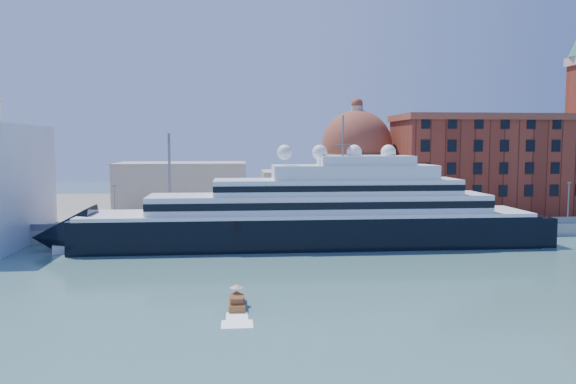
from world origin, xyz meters
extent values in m
plane|color=#3C6866|center=(0.00, 0.00, 0.00)|extent=(400.00, 400.00, 0.00)
cube|color=gray|center=(0.00, 34.00, 1.25)|extent=(180.00, 10.00, 2.50)
cube|color=slate|center=(0.00, 75.00, 1.00)|extent=(260.00, 72.00, 2.00)
cube|color=slate|center=(0.00, 29.50, 3.10)|extent=(180.00, 0.10, 1.20)
cube|color=black|center=(5.63, 23.00, 2.30)|extent=(81.69, 12.57, 6.81)
cone|color=black|center=(-37.32, 23.00, 2.30)|extent=(10.47, 12.57, 12.57)
cube|color=black|center=(46.47, 23.00, 2.09)|extent=(6.28, 11.52, 6.28)
cube|color=white|center=(5.63, 23.00, 5.97)|extent=(79.60, 12.78, 0.63)
cube|color=white|center=(7.72, 23.00, 7.86)|extent=(60.75, 10.47, 3.14)
cube|color=black|center=(7.72, 17.76, 7.86)|extent=(60.75, 0.15, 1.26)
cube|color=white|center=(10.86, 23.00, 10.79)|extent=(43.99, 9.43, 2.72)
cube|color=white|center=(14.00, 23.00, 13.41)|extent=(29.33, 8.38, 2.51)
cube|color=white|center=(16.10, 23.00, 15.50)|extent=(16.76, 7.33, 1.68)
cylinder|color=slate|center=(11.91, 23.00, 19.90)|extent=(0.31, 0.31, 7.33)
sphere|color=white|center=(1.44, 23.00, 16.97)|extent=(2.72, 2.72, 2.72)
sphere|color=white|center=(7.72, 23.00, 16.97)|extent=(2.72, 2.72, 2.72)
sphere|color=white|center=(14.00, 23.00, 16.97)|extent=(2.72, 2.72, 2.72)
sphere|color=white|center=(20.29, 23.00, 16.97)|extent=(2.72, 2.72, 2.72)
cube|color=white|center=(-33.05, 22.41, 0.56)|extent=(11.77, 6.38, 1.49)
cube|color=white|center=(-31.25, 22.87, 1.77)|extent=(4.19, 3.18, 1.12)
cube|color=brown|center=(-7.20, -13.55, 0.32)|extent=(1.83, 5.45, 0.91)
cube|color=brown|center=(-7.20, -14.46, 1.09)|extent=(1.46, 2.27, 0.73)
cylinder|color=slate|center=(-7.21, -13.10, 1.45)|extent=(0.05, 0.05, 1.45)
cone|color=red|center=(-7.21, -13.10, 2.27)|extent=(1.63, 1.63, 0.36)
cube|color=maroon|center=(52.00, 52.00, 13.00)|extent=(42.00, 18.00, 22.00)
cube|color=brown|center=(52.00, 52.00, 24.50)|extent=(43.00, 19.00, 1.50)
cylinder|color=beige|center=(22.00, 58.00, 9.00)|extent=(18.00, 18.00, 14.00)
sphere|color=brown|center=(22.00, 58.00, 18.00)|extent=(17.00, 17.00, 17.00)
cylinder|color=beige|center=(22.00, 58.00, 26.00)|extent=(3.00, 3.00, 3.00)
cube|color=beige|center=(8.00, 56.00, 7.00)|extent=(18.00, 14.00, 10.00)
cube|color=beige|center=(-20.00, 58.00, 8.00)|extent=(30.00, 16.00, 12.00)
cylinder|color=slate|center=(-30.00, 31.00, 6.50)|extent=(0.24, 0.24, 8.00)
cube|color=slate|center=(-30.00, 31.00, 10.60)|extent=(0.80, 0.30, 0.25)
cylinder|color=slate|center=(0.00, 31.00, 6.50)|extent=(0.24, 0.24, 8.00)
cube|color=slate|center=(0.00, 31.00, 10.60)|extent=(0.80, 0.30, 0.25)
cylinder|color=slate|center=(30.00, 31.00, 6.50)|extent=(0.24, 0.24, 8.00)
cube|color=slate|center=(30.00, 31.00, 10.60)|extent=(0.80, 0.30, 0.25)
cylinder|color=slate|center=(60.00, 31.00, 6.50)|extent=(0.24, 0.24, 8.00)
cube|color=slate|center=(60.00, 31.00, 10.60)|extent=(0.80, 0.30, 0.25)
cylinder|color=slate|center=(-20.00, 33.00, 11.50)|extent=(0.50, 0.50, 18.00)
camera|label=1|loc=(-7.12, -76.56, 18.72)|focal=35.00mm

